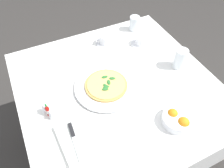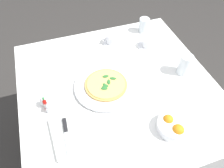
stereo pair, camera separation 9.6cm
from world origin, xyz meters
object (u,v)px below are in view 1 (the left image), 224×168
Objects in this scene: citrus_bowl at (178,119)px; hot_sauce_bottle at (48,110)px; pizza at (106,85)px; coffee_cup_back_corner at (105,40)px; water_glass_far_right at (134,24)px; napkin_folded at (75,140)px; water_glass_center_back at (180,59)px; dinner_knife at (75,139)px; pepper_shaker at (45,108)px; pizza_plate at (106,86)px; coffee_cup_left_edge at (141,41)px; salt_shaker at (52,115)px.

hot_sauce_bottle reaches higher than citrus_bowl.
coffee_cup_back_corner is at bearing 156.35° from pizza.
water_glass_far_right is 0.45× the size of napkin_folded.
water_glass_center_back reaches higher than dinner_knife.
pizza is at bearing 91.09° from pepper_shaker.
coffee_cup_back_corner is at bearing 126.27° from pepper_shaker.
coffee_cup_back_corner is 0.71m from citrus_bowl.
citrus_bowl is at bearing 4.95° from coffee_cup_back_corner.
dinner_knife is (0.23, -0.26, -0.00)m from pizza.
pizza is at bearing -44.72° from water_glass_far_right.
pizza_plate is at bearing -94.12° from water_glass_center_back.
coffee_cup_left_edge is 1.04× the size of water_glass_center_back.
dinner_knife is (0.64, -0.67, -0.02)m from water_glass_far_right.
napkin_folded is 0.50m from citrus_bowl.
coffee_cup_left_edge is 2.31× the size of pepper_shaker.
napkin_folded is (0.20, -0.72, -0.05)m from water_glass_center_back.
napkin_folded is at bearing -74.88° from water_glass_center_back.
coffee_cup_left_edge is (-0.25, 0.37, 0.00)m from pizza.
pizza is at bearing 128.46° from napkin_folded.
coffee_cup_left_edge reaches higher than salt_shaker.
pizza reaches higher than napkin_folded.
pizza is at bearing 101.03° from salt_shaker.
water_glass_far_right is (-0.41, 0.41, 0.02)m from pizza.
pizza_plate is 0.35m from dinner_knife.
salt_shaker is (0.42, -0.48, -0.00)m from coffee_cup_back_corner.
dinner_knife is 2.36× the size of hot_sauce_bottle.
water_glass_far_right reaches higher than pizza_plate.
citrus_bowl reaches higher than pizza.
pizza_plate is 4.20× the size of hot_sauce_bottle.
pizza is 0.35m from napkin_folded.
water_glass_center_back is 0.80m from pepper_shaker.
coffee_cup_left_edge is 0.75m from pepper_shaker.
hot_sauce_bottle reaches higher than pizza_plate.
pizza is at bearing -55.82° from coffee_cup_left_edge.
coffee_cup_back_corner is at bearing 141.83° from napkin_folded.
coffee_cup_left_edge is at bearing 130.69° from dinner_knife.
salt_shaker is at bearing -65.61° from coffee_cup_left_edge.
coffee_cup_left_edge is 0.58× the size of napkin_folded.
salt_shaker is at bearing -56.90° from water_glass_far_right.
napkin_folded is (0.64, -0.67, -0.03)m from water_glass_far_right.
napkin_folded is at bearing -103.94° from citrus_bowl.
dinner_knife is (0.23, -0.26, 0.01)m from pizza_plate.
dinner_knife is (0.59, -0.42, -0.01)m from coffee_cup_back_corner.
pepper_shaker is (-0.23, -0.08, 0.00)m from dinner_knife.
pepper_shaker is at bearing -88.91° from pizza_plate.
coffee_cup_back_corner is 0.88× the size of citrus_bowl.
salt_shaker is (-0.17, -0.06, 0.02)m from napkin_folded.
citrus_bowl is (0.12, 0.48, 0.00)m from dinner_knife.
dinner_knife is at bearing -103.61° from citrus_bowl.
pizza is 4.15× the size of salt_shaker.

